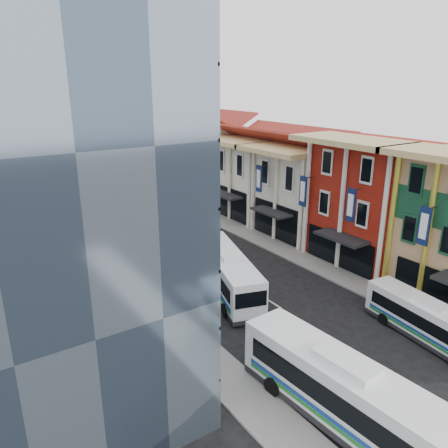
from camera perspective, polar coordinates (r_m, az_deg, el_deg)
ground at (r=28.93m, az=27.14°, el=-21.03°), size 200.00×200.00×0.00m
sidewalk_right at (r=46.52m, az=8.87°, el=-3.83°), size 3.00×90.00×0.15m
sidewalk_left at (r=38.03m, az=-10.71°, el=-9.18°), size 3.00×90.00×0.15m
shophouse_red at (r=45.40m, az=18.66°, el=2.75°), size 8.00×10.00×12.00m
shophouse_cream_near at (r=51.74m, az=10.30°, el=4.10°), size 8.00×9.00×10.00m
shophouse_cream_mid at (r=58.35m, az=4.17°, el=5.94°), size 8.00×9.00×10.00m
shophouse_cream_far at (r=66.68m, az=-1.40°, el=7.97°), size 8.00×12.00×11.00m
office_tower at (r=28.82m, az=-26.01°, el=11.71°), size 12.00×26.00×30.00m
bus_left_near at (r=25.07m, az=15.30°, el=-20.28°), size 3.68×12.80×4.06m
bus_left_far at (r=37.35m, az=0.40°, el=-6.20°), size 6.23×12.29×3.85m
bus_right at (r=34.11m, az=25.09°, el=-11.32°), size 3.38×9.79×3.08m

